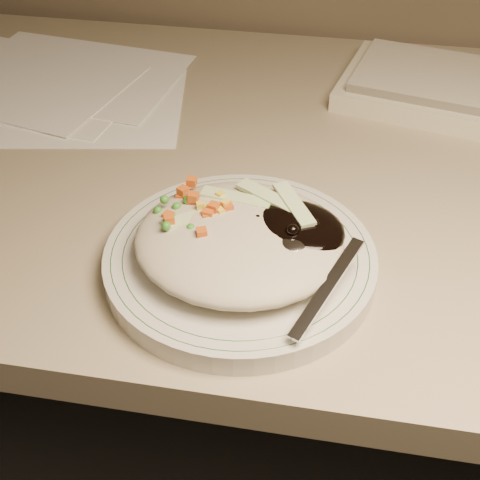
# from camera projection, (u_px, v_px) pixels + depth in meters

# --- Properties ---
(desk) EXTENTS (1.40, 0.70, 0.74)m
(desk) POSITION_uv_depth(u_px,v_px,m) (318.00, 284.00, 0.91)
(desk) COLOR gray
(desk) RESTS_ON ground
(plate) EXTENTS (0.26, 0.26, 0.02)m
(plate) POSITION_uv_depth(u_px,v_px,m) (240.00, 261.00, 0.63)
(plate) COLOR silver
(plate) RESTS_ON desk
(plate_rim) EXTENTS (0.24, 0.24, 0.00)m
(plate_rim) POSITION_uv_depth(u_px,v_px,m) (240.00, 253.00, 0.62)
(plate_rim) COLOR #144723
(plate_rim) RESTS_ON plate
(meal) EXTENTS (0.21, 0.19, 0.05)m
(meal) POSITION_uv_depth(u_px,v_px,m) (245.00, 236.00, 0.61)
(meal) COLOR #ADA58D
(meal) RESTS_ON plate
(papers) EXTENTS (0.43, 0.34, 0.00)m
(papers) POSITION_uv_depth(u_px,v_px,m) (48.00, 85.00, 0.92)
(papers) COLOR white
(papers) RESTS_ON desk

